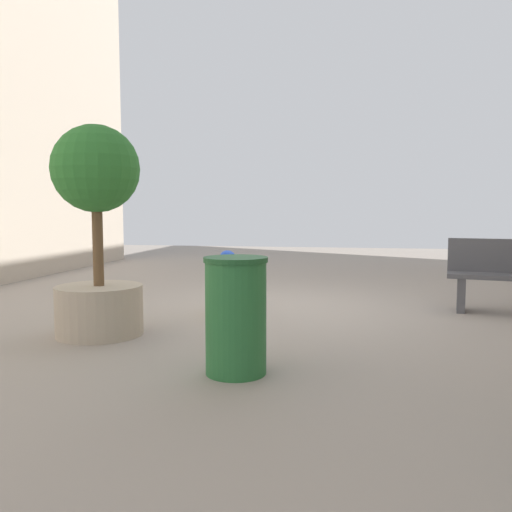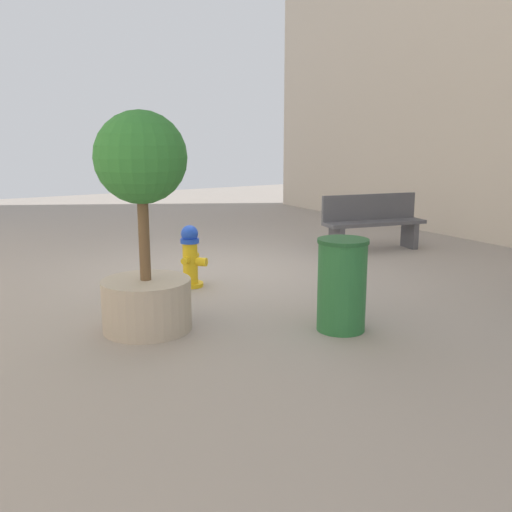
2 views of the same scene
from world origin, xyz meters
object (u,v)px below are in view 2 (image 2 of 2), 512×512
(fire_hydrant, at_px, (191,256))
(bench_near, at_px, (372,221))
(planter_tree, at_px, (143,213))
(trash_bin, at_px, (342,285))

(fire_hydrant, height_order, bench_near, bench_near)
(fire_hydrant, relative_size, planter_tree, 0.37)
(bench_near, height_order, planter_tree, planter_tree)
(fire_hydrant, bearing_deg, trash_bin, 104.79)
(bench_near, bearing_deg, planter_tree, 22.35)
(bench_near, xyz_separation_m, trash_bin, (3.07, 2.98, -0.03))
(fire_hydrant, bearing_deg, planter_tree, 50.69)
(bench_near, bearing_deg, trash_bin, 44.15)
(planter_tree, distance_m, trash_bin, 2.11)
(bench_near, xyz_separation_m, planter_tree, (4.78, 1.96, 0.70))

